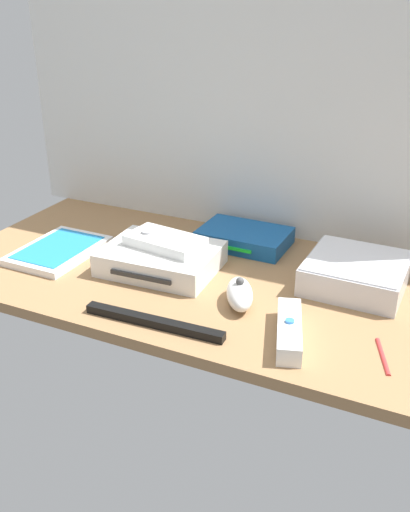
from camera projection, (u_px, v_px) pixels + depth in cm
name	position (u px, v px, depth cm)	size (l,w,h in cm)	color
ground_plane	(205.00, 280.00, 106.36)	(100.00, 48.00, 2.00)	#936D47
back_wall	(258.00, 80.00, 112.34)	(110.00, 1.20, 64.00)	silver
game_console	(161.00, 258.00, 107.43)	(21.70, 17.23, 4.40)	white
mini_computer	(356.00, 273.00, 101.10)	(17.44, 17.44, 5.30)	silver
game_case	(58.00, 250.00, 114.19)	(13.80, 19.15, 1.56)	white
network_router	(244.00, 237.00, 117.73)	(18.22, 12.64, 3.40)	#145193
remote_wand	(289.00, 330.00, 86.17)	(7.88, 15.20, 3.40)	white
remote_nunchuk	(240.00, 294.00, 95.41)	(8.36, 10.92, 5.10)	white
remote_classic_pad	(164.00, 242.00, 106.40)	(15.32, 9.80, 2.40)	white
sensor_bar	(154.00, 322.00, 89.84)	(24.00, 1.80, 1.40)	black
stylus_pen	(383.00, 355.00, 82.41)	(0.70, 0.70, 9.00)	red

